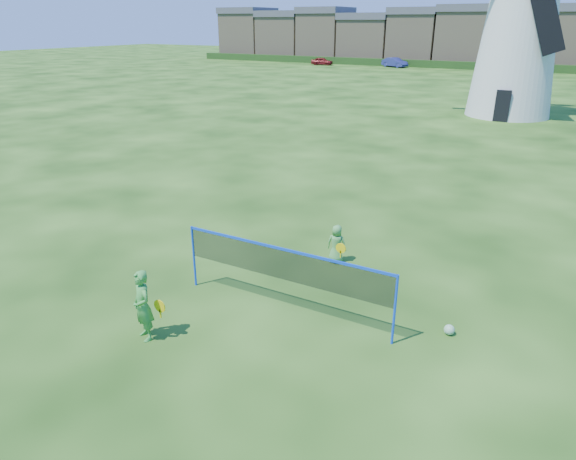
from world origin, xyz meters
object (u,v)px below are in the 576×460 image
(car_right, at_px, (395,62))
(badminton_net, at_px, (284,265))
(play_ball, at_px, (449,330))
(car_left, at_px, (322,61))
(player_girl, at_px, (143,306))
(player_boy, at_px, (337,244))
(windmill, at_px, (520,26))

(car_right, bearing_deg, badminton_net, -139.38)
(badminton_net, xyz_separation_m, play_ball, (3.42, 0.89, -1.03))
(car_left, bearing_deg, badminton_net, -163.51)
(play_ball, bearing_deg, car_right, 109.41)
(badminton_net, bearing_deg, player_girl, -130.44)
(player_boy, xyz_separation_m, car_left, (-29.88, 60.64, 0.03))
(windmill, distance_m, car_left, 45.81)
(windmill, height_order, player_boy, windmill)
(player_girl, xyz_separation_m, play_ball, (5.36, 3.17, -0.64))
(play_ball, bearing_deg, windmill, 95.63)
(badminton_net, xyz_separation_m, car_left, (-29.92, 63.51, -0.59))
(car_left, distance_m, car_right, 10.83)
(player_boy, bearing_deg, car_right, -81.33)
(badminton_net, height_order, player_boy, badminton_net)
(badminton_net, distance_m, player_girl, 3.02)
(player_girl, distance_m, car_right, 69.64)
(car_left, bearing_deg, windmill, -146.65)
(car_left, xyz_separation_m, car_right, (10.70, 1.67, 0.10))
(car_left, bearing_deg, car_right, -89.84)
(player_girl, bearing_deg, play_ball, 54.60)
(player_boy, bearing_deg, windmill, -99.77)
(car_right, bearing_deg, player_girl, -141.44)
(windmill, relative_size, player_girl, 11.29)
(windmill, distance_m, play_ball, 29.52)
(player_girl, bearing_deg, windmill, 109.50)
(windmill, xyz_separation_m, play_ball, (2.84, -28.84, -5.62))
(player_girl, height_order, play_ball, player_girl)
(car_right, bearing_deg, windmill, -126.62)
(car_right, bearing_deg, player_boy, -138.70)
(badminton_net, bearing_deg, player_boy, 90.81)
(badminton_net, bearing_deg, windmill, 88.88)
(player_girl, xyz_separation_m, player_boy, (1.90, 5.16, -0.23))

